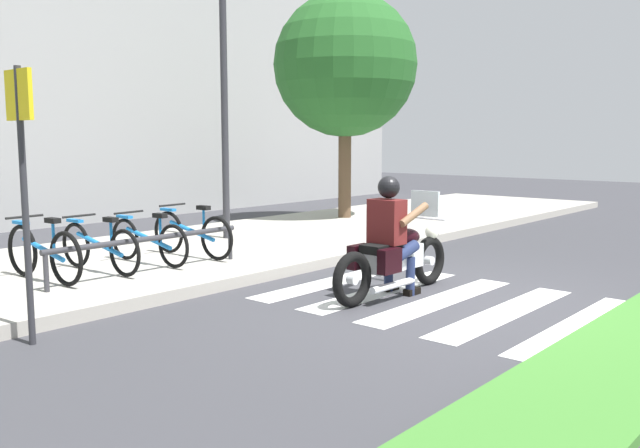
{
  "coord_description": "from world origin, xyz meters",
  "views": [
    {
      "loc": [
        -6.72,
        -3.87,
        1.86
      ],
      "look_at": [
        -0.61,
        1.44,
        0.82
      ],
      "focal_mm": 37.27,
      "sensor_mm": 36.0,
      "label": 1
    }
  ],
  "objects_px": {
    "bicycle_2": "(148,240)",
    "street_lamp": "(224,82)",
    "rider": "(391,228)",
    "bicycle_3": "(192,233)",
    "motorcycle": "(395,257)",
    "street_sign": "(22,156)",
    "bicycle_1": "(99,247)",
    "bike_rack": "(149,242)",
    "tree_near_rack": "(345,66)",
    "bicycle_0": "(43,252)"
  },
  "relations": [
    {
      "from": "bicycle_0",
      "to": "bicycle_2",
      "type": "relative_size",
      "value": 0.99
    },
    {
      "from": "motorcycle",
      "to": "street_lamp",
      "type": "distance_m",
      "value": 5.02
    },
    {
      "from": "bike_rack",
      "to": "rider",
      "type": "bearing_deg",
      "value": -60.3
    },
    {
      "from": "motorcycle",
      "to": "bicycle_0",
      "type": "relative_size",
      "value": 1.36
    },
    {
      "from": "rider",
      "to": "bicycle_0",
      "type": "xyz_separation_m",
      "value": [
        -2.64,
        3.23,
        -0.31
      ]
    },
    {
      "from": "bicycle_1",
      "to": "bike_rack",
      "type": "bearing_deg",
      "value": -56.14
    },
    {
      "from": "bicycle_2",
      "to": "bike_rack",
      "type": "height_order",
      "value": "bicycle_2"
    },
    {
      "from": "rider",
      "to": "street_sign",
      "type": "distance_m",
      "value": 4.04
    },
    {
      "from": "bike_rack",
      "to": "street_lamp",
      "type": "bearing_deg",
      "value": 30.75
    },
    {
      "from": "bicycle_0",
      "to": "bicycle_3",
      "type": "distance_m",
      "value": 2.23
    },
    {
      "from": "bicycle_0",
      "to": "street_lamp",
      "type": "bearing_deg",
      "value": 15.41
    },
    {
      "from": "rider",
      "to": "street_sign",
      "type": "height_order",
      "value": "street_sign"
    },
    {
      "from": "bicycle_3",
      "to": "motorcycle",
      "type": "bearing_deg",
      "value": -81.45
    },
    {
      "from": "motorcycle",
      "to": "tree_near_rack",
      "type": "relative_size",
      "value": 0.44
    },
    {
      "from": "bicycle_1",
      "to": "bicycle_2",
      "type": "relative_size",
      "value": 1.02
    },
    {
      "from": "tree_near_rack",
      "to": "bike_rack",
      "type": "bearing_deg",
      "value": -162.77
    },
    {
      "from": "tree_near_rack",
      "to": "motorcycle",
      "type": "bearing_deg",
      "value": -136.09
    },
    {
      "from": "bicycle_3",
      "to": "street_lamp",
      "type": "bearing_deg",
      "value": 33.6
    },
    {
      "from": "motorcycle",
      "to": "bike_rack",
      "type": "height_order",
      "value": "motorcycle"
    },
    {
      "from": "bike_rack",
      "to": "street_lamp",
      "type": "xyz_separation_m",
      "value": [
        2.7,
        1.61,
        2.27
      ]
    },
    {
      "from": "bicycle_0",
      "to": "street_sign",
      "type": "distance_m",
      "value": 2.44
    },
    {
      "from": "tree_near_rack",
      "to": "bicycle_3",
      "type": "bearing_deg",
      "value": -164.83
    },
    {
      "from": "street_sign",
      "to": "motorcycle",
      "type": "bearing_deg",
      "value": -20.15
    },
    {
      "from": "rider",
      "to": "bicycle_3",
      "type": "bearing_deg",
      "value": 97.21
    },
    {
      "from": "street_lamp",
      "to": "street_sign",
      "type": "xyz_separation_m",
      "value": [
        -4.86,
        -2.9,
        -1.12
      ]
    },
    {
      "from": "street_sign",
      "to": "street_lamp",
      "type": "bearing_deg",
      "value": 30.81
    },
    {
      "from": "bicycle_1",
      "to": "street_sign",
      "type": "height_order",
      "value": "street_sign"
    },
    {
      "from": "rider",
      "to": "bicycle_3",
      "type": "distance_m",
      "value": 3.27
    },
    {
      "from": "bicycle_1",
      "to": "tree_near_rack",
      "type": "height_order",
      "value": "tree_near_rack"
    },
    {
      "from": "motorcycle",
      "to": "rider",
      "type": "distance_m",
      "value": 0.37
    },
    {
      "from": "tree_near_rack",
      "to": "bicycle_2",
      "type": "bearing_deg",
      "value": -166.62
    },
    {
      "from": "bicycle_3",
      "to": "bicycle_1",
      "type": "bearing_deg",
      "value": 179.97
    },
    {
      "from": "rider",
      "to": "bicycle_2",
      "type": "height_order",
      "value": "rider"
    },
    {
      "from": "motorcycle",
      "to": "rider",
      "type": "xyz_separation_m",
      "value": [
        -0.08,
        0.01,
        0.37
      ]
    },
    {
      "from": "street_sign",
      "to": "bicycle_2",
      "type": "bearing_deg",
      "value": 36.11
    },
    {
      "from": "motorcycle",
      "to": "street_sign",
      "type": "height_order",
      "value": "street_sign"
    },
    {
      "from": "street_sign",
      "to": "rider",
      "type": "bearing_deg",
      "value": -20.47
    },
    {
      "from": "rider",
      "to": "street_lamp",
      "type": "relative_size",
      "value": 0.3
    },
    {
      "from": "street_lamp",
      "to": "bicycle_2",
      "type": "bearing_deg",
      "value": -155.71
    },
    {
      "from": "bike_rack",
      "to": "street_lamp",
      "type": "distance_m",
      "value": 3.87
    },
    {
      "from": "motorcycle",
      "to": "bicycle_3",
      "type": "xyz_separation_m",
      "value": [
        -0.49,
        3.23,
        0.04
      ]
    },
    {
      "from": "street_sign",
      "to": "bicycle_0",
      "type": "bearing_deg",
      "value": 60.44
    },
    {
      "from": "rider",
      "to": "bicycle_2",
      "type": "bearing_deg",
      "value": 109.65
    },
    {
      "from": "rider",
      "to": "bicycle_3",
      "type": "xyz_separation_m",
      "value": [
        -0.41,
        3.23,
        -0.32
      ]
    },
    {
      "from": "bike_rack",
      "to": "tree_near_rack",
      "type": "xyz_separation_m",
      "value": [
        6.47,
        2.01,
        2.87
      ]
    },
    {
      "from": "bicycle_2",
      "to": "street_lamp",
      "type": "distance_m",
      "value": 3.47
    },
    {
      "from": "motorcycle",
      "to": "bicycle_1",
      "type": "height_order",
      "value": "motorcycle"
    },
    {
      "from": "bicycle_3",
      "to": "bicycle_2",
      "type": "bearing_deg",
      "value": 179.92
    },
    {
      "from": "bicycle_1",
      "to": "bicycle_3",
      "type": "bearing_deg",
      "value": -0.03
    },
    {
      "from": "motorcycle",
      "to": "bike_rack",
      "type": "distance_m",
      "value": 3.12
    }
  ]
}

